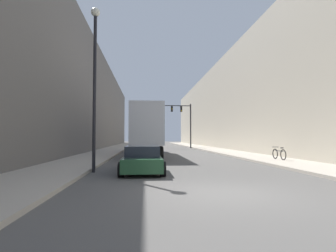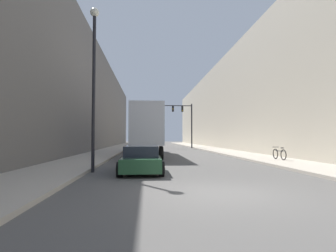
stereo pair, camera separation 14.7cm
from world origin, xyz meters
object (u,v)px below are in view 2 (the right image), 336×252
semi_truck (147,130)px  parked_bicycle (279,154)px  sedan_car (142,159)px  street_lamp (94,68)px  traffic_signal_gantry (182,117)px

semi_truck → parked_bicycle: (9.15, -7.63, -1.85)m
sedan_car → street_lamp: bearing=-178.1°
sedan_car → parked_bicycle: 10.41m
sedan_car → traffic_signal_gantry: size_ratio=0.68×
parked_bicycle → semi_truck: bearing=140.2°
street_lamp → traffic_signal_gantry: bearing=73.8°
parked_bicycle → traffic_signal_gantry: bearing=98.9°
parked_bicycle → street_lamp: bearing=-158.7°
street_lamp → sedan_car: bearing=1.9°
traffic_signal_gantry → parked_bicycle: size_ratio=3.81×
semi_truck → parked_bicycle: 12.06m
traffic_signal_gantry → street_lamp: size_ratio=0.86×
sedan_car → parked_bicycle: bearing=25.6°
traffic_signal_gantry → street_lamp: 29.00m
sedan_car → traffic_signal_gantry: bearing=78.3°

